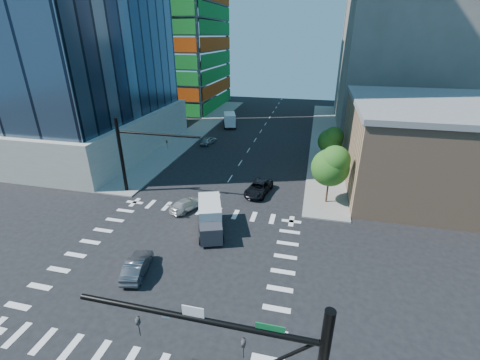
# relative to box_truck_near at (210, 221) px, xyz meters

# --- Properties ---
(ground) EXTENTS (160.00, 160.00, 0.00)m
(ground) POSITION_rel_box_truck_near_xyz_m (-1.45, -5.25, -1.25)
(ground) COLOR black
(ground) RESTS_ON ground
(road_markings) EXTENTS (20.00, 20.00, 0.01)m
(road_markings) POSITION_rel_box_truck_near_xyz_m (-1.45, -5.25, -1.25)
(road_markings) COLOR silver
(road_markings) RESTS_ON ground
(sidewalk_ne) EXTENTS (5.00, 60.00, 0.15)m
(sidewalk_ne) POSITION_rel_box_truck_near_xyz_m (11.05, 34.75, -1.18)
(sidewalk_ne) COLOR gray
(sidewalk_ne) RESTS_ON ground
(sidewalk_nw) EXTENTS (5.00, 60.00, 0.15)m
(sidewalk_nw) POSITION_rel_box_truck_near_xyz_m (-13.95, 34.75, -1.18)
(sidewalk_nw) COLOR gray
(sidewalk_nw) RESTS_ON ground
(construction_building) EXTENTS (25.16, 34.50, 70.60)m
(construction_building) POSITION_rel_box_truck_near_xyz_m (-28.86, 56.68, 23.36)
(construction_building) COLOR slate
(construction_building) RESTS_ON ground
(commercial_building) EXTENTS (20.50, 22.50, 10.60)m
(commercial_building) POSITION_rel_box_truck_near_xyz_m (23.55, 16.75, 4.06)
(commercial_building) COLOR tan
(commercial_building) RESTS_ON ground
(bg_building_ne) EXTENTS (24.00, 30.00, 28.00)m
(bg_building_ne) POSITION_rel_box_truck_near_xyz_m (25.55, 49.75, 12.75)
(bg_building_ne) COLOR #64605A
(bg_building_ne) RESTS_ON ground
(signal_mast_nw) EXTENTS (10.20, 0.40, 9.00)m
(signal_mast_nw) POSITION_rel_box_truck_near_xyz_m (-11.45, 6.25, 4.24)
(signal_mast_nw) COLOR black
(signal_mast_nw) RESTS_ON sidewalk_nw
(tree_south) EXTENTS (4.16, 4.16, 6.82)m
(tree_south) POSITION_rel_box_truck_near_xyz_m (11.18, 8.65, 3.43)
(tree_south) COLOR #382316
(tree_south) RESTS_ON sidewalk_ne
(tree_north) EXTENTS (3.54, 3.52, 5.78)m
(tree_north) POSITION_rel_box_truck_near_xyz_m (11.48, 20.65, 2.73)
(tree_north) COLOR #382316
(tree_north) RESTS_ON sidewalk_ne
(car_nb_far) EXTENTS (3.20, 5.48, 1.43)m
(car_nb_far) POSITION_rel_box_truck_near_xyz_m (3.06, 9.29, -0.54)
(car_nb_far) COLOR black
(car_nb_far) RESTS_ON ground
(car_sb_near) EXTENTS (3.34, 4.64, 1.25)m
(car_sb_near) POSITION_rel_box_truck_near_xyz_m (-3.94, 3.67, -0.63)
(car_sb_near) COLOR silver
(car_sb_near) RESTS_ON ground
(car_sb_mid) EXTENTS (2.24, 4.20, 1.36)m
(car_sb_mid) POSITION_rel_box_truck_near_xyz_m (-9.08, 26.54, -0.57)
(car_sb_mid) COLOR #B0B4B8
(car_sb_mid) RESTS_ON ground
(car_sb_cross) EXTENTS (2.28, 4.43, 1.39)m
(car_sb_cross) POSITION_rel_box_truck_near_xyz_m (-3.91, -7.07, -0.56)
(car_sb_cross) COLOR #515055
(car_sb_cross) RESTS_ON ground
(box_truck_near) EXTENTS (4.02, 5.87, 2.84)m
(box_truck_near) POSITION_rel_box_truck_near_xyz_m (0.00, 0.00, 0.00)
(box_truck_near) COLOR black
(box_truck_near) RESTS_ON ground
(box_truck_far) EXTENTS (3.97, 6.03, 2.92)m
(box_truck_far) POSITION_rel_box_truck_near_xyz_m (-8.56, 39.04, 0.04)
(box_truck_far) COLOR black
(box_truck_far) RESTS_ON ground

